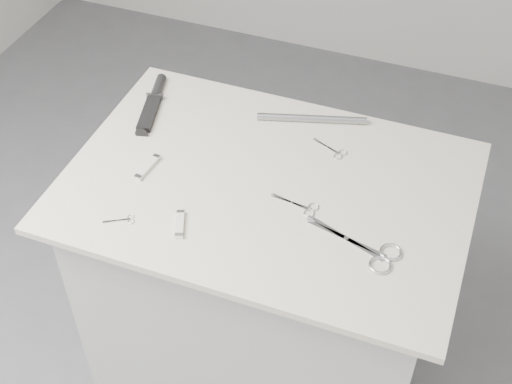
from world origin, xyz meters
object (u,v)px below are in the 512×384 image
(pocket_knife_a, at_px, (180,224))
(large_shears, at_px, (371,251))
(embroidery_scissors_b, at_px, (334,151))
(metal_rail, at_px, (312,119))
(tiny_scissors, at_px, (123,220))
(plinth, at_px, (266,299))
(sheathed_knife, at_px, (153,101))
(embroidery_scissors_a, at_px, (303,207))
(pocket_knife_b, at_px, (148,167))

(pocket_knife_a, bearing_deg, large_shears, -101.47)
(embroidery_scissors_b, bearing_deg, metal_rail, 156.04)
(tiny_scissors, bearing_deg, plinth, 10.82)
(plinth, xyz_separation_m, metal_rail, (0.03, 0.27, 0.48))
(sheathed_knife, height_order, pocket_knife_a, sheathed_knife)
(embroidery_scissors_b, bearing_deg, sheathed_knife, -159.21)
(embroidery_scissors_a, relative_size, metal_rail, 0.41)
(large_shears, height_order, embroidery_scissors_a, large_shears)
(sheathed_knife, xyz_separation_m, pocket_knife_a, (0.27, -0.40, -0.00))
(large_shears, height_order, embroidery_scissors_b, large_shears)
(pocket_knife_a, bearing_deg, plinth, -56.23)
(pocket_knife_b, distance_m, metal_rail, 0.47)
(tiny_scissors, bearing_deg, pocket_knife_b, 68.54)
(pocket_knife_a, bearing_deg, tiny_scissors, 81.68)
(plinth, bearing_deg, pocket_knife_a, -124.67)
(plinth, distance_m, embroidery_scissors_b, 0.52)
(plinth, relative_size, pocket_knife_a, 10.73)
(sheathed_knife, xyz_separation_m, metal_rail, (0.44, 0.08, 0.00))
(large_shears, xyz_separation_m, metal_rail, (-0.27, 0.40, 0.01))
(pocket_knife_a, relative_size, metal_rail, 0.28)
(plinth, xyz_separation_m, embroidery_scissors_a, (0.11, -0.05, 0.47))
(large_shears, relative_size, embroidery_scissors_a, 1.91)
(pocket_knife_a, height_order, pocket_knife_b, pocket_knife_b)
(tiny_scissors, distance_m, metal_rail, 0.59)
(embroidery_scissors_b, relative_size, tiny_scissors, 1.41)
(large_shears, bearing_deg, sheathed_knife, 171.64)
(embroidery_scissors_b, distance_m, pocket_knife_a, 0.46)
(pocket_knife_a, bearing_deg, metal_rail, -41.23)
(tiny_scissors, distance_m, sheathed_knife, 0.45)
(embroidery_scissors_a, xyz_separation_m, sheathed_knife, (-0.52, 0.24, 0.01))
(large_shears, height_order, tiny_scissors, large_shears)
(embroidery_scissors_b, bearing_deg, pocket_knife_b, -128.47)
(embroidery_scissors_a, distance_m, pocket_knife_a, 0.30)
(plinth, distance_m, pocket_knife_b, 0.57)
(tiny_scissors, bearing_deg, sheathed_knife, 77.46)
(large_shears, height_order, pocket_knife_a, pocket_knife_a)
(embroidery_scissors_a, distance_m, embroidery_scissors_b, 0.22)
(embroidery_scissors_b, distance_m, pocket_knife_b, 0.48)
(metal_rail, bearing_deg, tiny_scissors, -120.76)
(large_shears, bearing_deg, pocket_knife_a, -153.70)
(sheathed_knife, relative_size, metal_rail, 0.83)
(plinth, height_order, sheathed_knife, sheathed_knife)
(plinth, xyz_separation_m, large_shears, (0.30, -0.13, 0.47))
(embroidery_scissors_b, height_order, metal_rail, metal_rail)
(large_shears, xyz_separation_m, tiny_scissors, (-0.57, -0.11, -0.00))
(tiny_scissors, xyz_separation_m, pocket_knife_a, (0.13, 0.03, 0.00))
(embroidery_scissors_a, xyz_separation_m, pocket_knife_a, (-0.25, -0.16, 0.00))
(metal_rail, bearing_deg, plinth, -96.03)
(pocket_knife_b, bearing_deg, embroidery_scissors_a, -82.47)
(embroidery_scissors_a, xyz_separation_m, pocket_knife_b, (-0.41, -0.01, 0.00))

